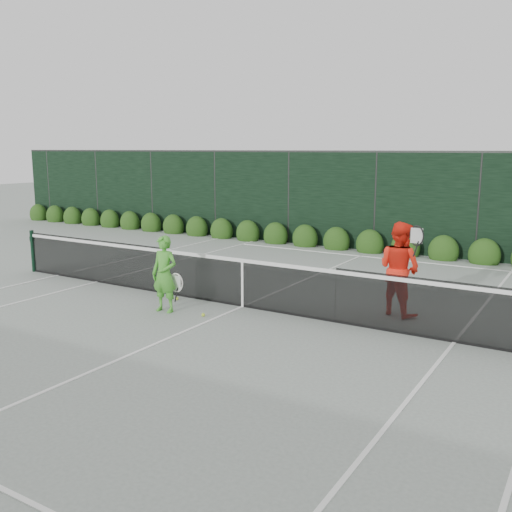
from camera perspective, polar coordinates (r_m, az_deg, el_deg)
The scene contains 8 objects.
ground at distance 11.46m, azimuth -1.35°, elevation -5.10°, with size 80.00×80.00×0.00m, color gray.
tennis_net at distance 11.34m, azimuth -1.46°, elevation -2.49°, with size 12.90×0.10×1.07m.
player_woman at distance 11.10m, azimuth -9.13°, elevation -1.80°, with size 0.63×0.39×1.49m.
player_man at distance 11.07m, azimuth 14.14°, elevation -1.23°, with size 1.05×0.94×1.78m.
court_lines at distance 11.45m, azimuth -1.35°, elevation -5.07°, with size 11.03×23.83×0.01m.
windscreen_fence at distance 9.01m, azimuth -10.77°, elevation 0.27°, with size 32.00×21.07×3.06m.
hedge_row at distance 17.70m, azimuth 11.30°, elevation 1.12°, with size 31.66×0.65×0.94m.
tennis_balls at distance 12.02m, azimuth -7.11°, elevation -4.25°, with size 1.98×1.66×0.07m.
Camera 1 is at (5.99, -9.25, 3.12)m, focal length 40.00 mm.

